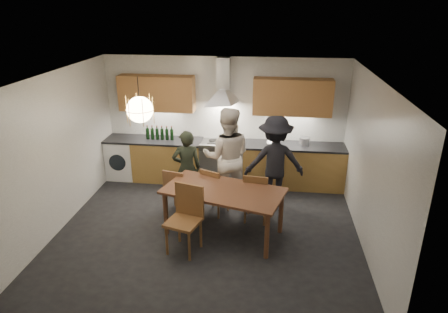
# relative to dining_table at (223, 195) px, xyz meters

# --- Properties ---
(ground) EXTENTS (5.00, 5.00, 0.00)m
(ground) POSITION_rel_dining_table_xyz_m (-0.27, 0.05, -0.71)
(ground) COLOR black
(ground) RESTS_ON ground
(room_shell) EXTENTS (5.02, 4.52, 2.61)m
(room_shell) POSITION_rel_dining_table_xyz_m (-0.27, 0.05, 1.00)
(room_shell) COLOR white
(room_shell) RESTS_ON ground
(counter_run) EXTENTS (5.00, 0.62, 0.90)m
(counter_run) POSITION_rel_dining_table_xyz_m (-0.25, 2.00, -0.26)
(counter_run) COLOR tan
(counter_run) RESTS_ON ground
(range_stove) EXTENTS (0.90, 0.60, 0.92)m
(range_stove) POSITION_rel_dining_table_xyz_m (-0.27, 1.99, -0.27)
(range_stove) COLOR silver
(range_stove) RESTS_ON ground
(wall_fixtures) EXTENTS (4.30, 0.54, 1.10)m
(wall_fixtures) POSITION_rel_dining_table_xyz_m (-0.27, 2.11, 1.16)
(wall_fixtures) COLOR #C5874B
(wall_fixtures) RESTS_ON ground
(pendant_lamp) EXTENTS (0.43, 0.43, 0.70)m
(pendant_lamp) POSITION_rel_dining_table_xyz_m (-1.27, -0.05, 1.39)
(pendant_lamp) COLOR black
(pendant_lamp) RESTS_ON ground
(dining_table) EXTENTS (2.09, 1.44, 0.80)m
(dining_table) POSITION_rel_dining_table_xyz_m (0.00, 0.00, 0.00)
(dining_table) COLOR brown
(dining_table) RESTS_ON ground
(chair_back_left) EXTENTS (0.47, 0.47, 0.87)m
(chair_back_left) POSITION_rel_dining_table_xyz_m (-0.93, 0.54, -0.21)
(chair_back_left) COLOR brown
(chair_back_left) RESTS_ON ground
(chair_back_mid) EXTENTS (0.54, 0.54, 0.89)m
(chair_back_mid) POSITION_rel_dining_table_xyz_m (-0.26, 0.59, -0.20)
(chair_back_mid) COLOR brown
(chair_back_mid) RESTS_ON ground
(chair_back_right) EXTENTS (0.46, 0.46, 0.92)m
(chair_back_right) POSITION_rel_dining_table_xyz_m (0.51, 0.41, -0.18)
(chair_back_right) COLOR brown
(chair_back_right) RESTS_ON ground
(chair_front) EXTENTS (0.59, 0.59, 1.05)m
(chair_front) POSITION_rel_dining_table_xyz_m (-0.51, -0.49, -0.11)
(chair_front) COLOR brown
(chair_front) RESTS_ON ground
(person_left) EXTENTS (0.62, 0.52, 1.47)m
(person_left) POSITION_rel_dining_table_xyz_m (-0.80, 0.94, 0.02)
(person_left) COLOR black
(person_left) RESTS_ON ground
(person_mid) EXTENTS (0.97, 0.79, 1.87)m
(person_mid) POSITION_rel_dining_table_xyz_m (-0.07, 1.10, 0.23)
(person_mid) COLOR beige
(person_mid) RESTS_ON ground
(person_right) EXTENTS (1.19, 0.79, 1.72)m
(person_right) POSITION_rel_dining_table_xyz_m (0.81, 1.19, 0.15)
(person_right) COLOR black
(person_right) RESTS_ON ground
(mixing_bowl) EXTENTS (0.29, 0.29, 0.07)m
(mixing_bowl) POSITION_rel_dining_table_xyz_m (0.77, 1.94, 0.22)
(mixing_bowl) COLOR #B8B8BB
(mixing_bowl) RESTS_ON counter_run
(stock_pot) EXTENTS (0.26, 0.26, 0.14)m
(stock_pot) POSITION_rel_dining_table_xyz_m (1.40, 2.05, 0.26)
(stock_pot) COLOR silver
(stock_pot) RESTS_ON counter_run
(wine_bottles) EXTENTS (0.59, 0.07, 0.29)m
(wine_bottles) POSITION_rel_dining_table_xyz_m (-1.60, 2.01, 0.34)
(wine_bottles) COLOR black
(wine_bottles) RESTS_ON counter_run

